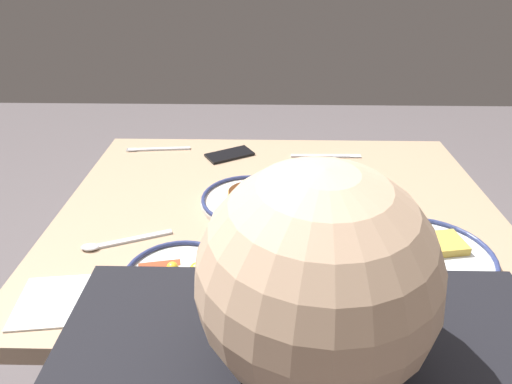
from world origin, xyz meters
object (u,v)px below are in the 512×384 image
Objects in this scene: plate_center_pancakes at (428,255)px; plate_near_main at (248,199)px; cell_phone at (230,155)px; plate_far_companion at (178,276)px; paper_napkin at (58,301)px; fork_near at (158,149)px; butter_knife at (326,156)px; tea_spoon at (114,243)px.

plate_near_main is at bearing -29.71° from plate_center_pancakes.
plate_far_companion is at bearing 53.92° from cell_phone.
paper_napkin is 0.70m from fork_near.
butter_knife is (-0.58, -0.66, 0.00)m from paper_napkin.
paper_napkin is (0.22, 0.06, -0.01)m from plate_far_companion.
plate_far_companion is at bearing -164.22° from paper_napkin.
tea_spoon is at bearing 41.90° from butter_knife.
plate_far_companion reaches higher than fork_near.
fork_near is (0.24, -0.04, -0.00)m from cell_phone.
plate_center_pancakes reaches higher than plate_far_companion.
plate_near_main is at bearing 51.61° from butter_knife.
plate_far_companion is at bearing 66.88° from plate_near_main.
plate_far_companion is at bearing 105.61° from fork_near.
fork_near reaches higher than paper_napkin.
plate_far_companion is 1.48× the size of paper_napkin.
tea_spoon is (0.53, 0.47, 0.00)m from butter_knife.
plate_near_main is at bearing 72.83° from cell_phone.
tea_spoon reaches higher than butter_knife.
paper_napkin is 0.19m from tea_spoon.
tea_spoon is (0.17, -0.12, -0.01)m from plate_far_companion.
plate_center_pancakes reaches higher than tea_spoon.
plate_near_main is 1.10× the size of butter_knife.
plate_near_main reaches higher than paper_napkin.
cell_phone is at bearing -48.46° from plate_center_pancakes.
cell_phone is at bearing -115.27° from tea_spoon.
plate_near_main is at bearing -148.73° from tea_spoon.
plate_center_pancakes is 1.94× the size of cell_phone.
fork_near and butter_knife have the same top height.
plate_near_main is 0.50m from paper_napkin.
butter_knife is at bearing -121.30° from plate_far_companion.
paper_napkin is at bearing 74.19° from tea_spoon.
paper_napkin is at bearing 86.70° from fork_near.
cell_phone is (-0.06, -0.60, -0.01)m from plate_far_companion.
fork_near is (0.69, -0.56, -0.01)m from plate_center_pancakes.
fork_near is (0.31, -0.34, -0.01)m from plate_near_main.
plate_center_pancakes is 1.26× the size of butter_knife.
butter_knife is (-0.36, -0.59, -0.01)m from plate_far_companion.
paper_napkin is 0.87m from butter_knife.
plate_near_main is 0.34m from tea_spoon.
plate_near_main is 0.45m from fork_near.
plate_near_main reaches higher than plate_far_companion.
plate_center_pancakes reaches higher than fork_near.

